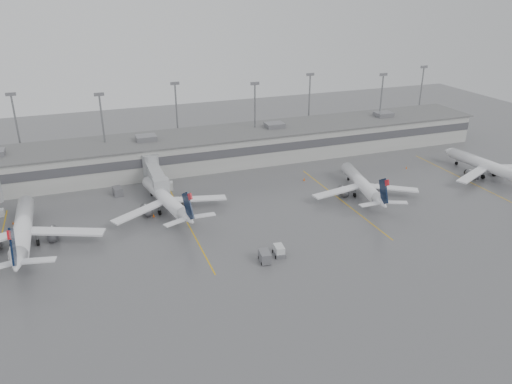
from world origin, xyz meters
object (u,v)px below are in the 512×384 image
object	(u,v)px
jet_mid_left	(167,200)
jet_far_right	(489,166)
jet_mid_right	(363,184)
baggage_tug	(279,252)
jet_far_left	(22,230)

from	to	relation	value
jet_mid_left	jet_far_right	size ratio (longest dim) A/B	0.98
jet_mid_right	baggage_tug	xyz separation A→B (m)	(-28.20, -18.27, -2.06)
jet_far_left	jet_far_right	xyz separation A→B (m)	(106.90, -1.51, -0.37)
jet_far_left	jet_mid_left	world-z (taller)	jet_far_left
jet_far_right	jet_mid_left	bearing A→B (deg)	169.16
jet_far_left	baggage_tug	distance (m)	47.17
jet_mid_right	jet_far_right	size ratio (longest dim) A/B	0.96
jet_far_right	jet_mid_right	bearing A→B (deg)	173.64
jet_far_left	jet_mid_left	size ratio (longest dim) A/B	1.15
jet_far_left	jet_far_right	bearing A→B (deg)	-0.73
jet_mid_left	jet_mid_right	world-z (taller)	jet_mid_left
jet_mid_left	baggage_tug	distance (m)	29.37
jet_mid_right	jet_far_right	xyz separation A→B (m)	(35.76, -0.42, 0.11)
jet_mid_left	jet_far_right	xyz separation A→B (m)	(79.23, -7.15, 0.03)
jet_far_right	jet_far_left	bearing A→B (deg)	173.51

